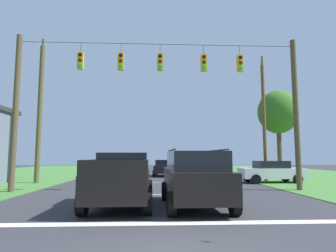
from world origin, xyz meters
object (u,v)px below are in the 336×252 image
(utility_pole_mid_right, at_px, (264,117))
(suv_black, at_px, (195,177))
(pickup_truck, at_px, (122,179))
(distant_car_far_parked, at_px, (116,166))
(distant_car_crossing_white, at_px, (271,171))
(distant_car_oncoming, at_px, (165,168))
(overhead_signal_span, at_px, (160,102))
(tree_roadside_right, at_px, (278,113))
(utility_pole_near_left, at_px, (40,111))

(utility_pole_mid_right, bearing_deg, suv_black, -122.60)
(pickup_truck, relative_size, distant_car_far_parked, 1.24)
(distant_car_crossing_white, bearing_deg, distant_car_oncoming, 133.97)
(overhead_signal_span, xyz_separation_m, distant_car_crossing_white, (7.90, 4.58, -3.98))
(distant_car_crossing_white, relative_size, tree_roadside_right, 0.57)
(utility_pole_near_left, bearing_deg, distant_car_far_parked, 72.64)
(distant_car_far_parked, relative_size, utility_pole_near_left, 0.43)
(tree_roadside_right, bearing_deg, distant_car_far_parked, 149.79)
(overhead_signal_span, height_order, utility_pole_mid_right, utility_pole_mid_right)
(distant_car_far_parked, bearing_deg, pickup_truck, -82.02)
(suv_black, bearing_deg, pickup_truck, 168.05)
(suv_black, height_order, utility_pole_mid_right, utility_pole_mid_right)
(overhead_signal_span, relative_size, tree_roadside_right, 2.06)
(overhead_signal_span, relative_size, distant_car_crossing_white, 3.58)
(pickup_truck, relative_size, distant_car_crossing_white, 1.26)
(distant_car_far_parked, relative_size, utility_pole_mid_right, 0.46)
(distant_car_oncoming, bearing_deg, pickup_truck, -97.70)
(overhead_signal_span, height_order, utility_pole_near_left, utility_pole_near_left)
(distant_car_oncoming, bearing_deg, distant_car_far_parked, 135.30)
(utility_pole_mid_right, bearing_deg, distant_car_oncoming, 139.94)
(distant_car_oncoming, bearing_deg, suv_black, -88.40)
(utility_pole_mid_right, bearing_deg, distant_car_crossing_white, -95.77)
(overhead_signal_span, relative_size, distant_car_oncoming, 3.48)
(distant_car_crossing_white, xyz_separation_m, distant_car_oncoming, (-7.18, 7.44, 0.00))
(pickup_truck, bearing_deg, utility_pole_near_left, 126.46)
(pickup_truck, xyz_separation_m, distant_car_oncoming, (2.20, 16.27, -0.18))
(distant_car_oncoming, height_order, distant_car_far_parked, same)
(distant_car_crossing_white, height_order, distant_car_oncoming, same)
(distant_car_oncoming, relative_size, distant_car_far_parked, 1.01)
(distant_car_crossing_white, bearing_deg, distant_car_far_parked, 134.52)
(utility_pole_mid_right, bearing_deg, overhead_signal_span, -143.82)
(overhead_signal_span, height_order, distant_car_far_parked, overhead_signal_span)
(distant_car_crossing_white, distance_m, distant_car_far_parked, 17.66)
(distant_car_crossing_white, relative_size, utility_pole_mid_right, 0.45)
(distant_car_oncoming, distance_m, utility_pole_near_left, 12.18)
(utility_pole_mid_right, relative_size, tree_roadside_right, 1.28)
(distant_car_crossing_white, xyz_separation_m, tree_roadside_right, (2.43, 3.97, 4.79))
(distant_car_crossing_white, relative_size, distant_car_oncoming, 0.97)
(tree_roadside_right, bearing_deg, overhead_signal_span, -140.38)
(overhead_signal_span, distance_m, pickup_truck, 5.90)
(distant_car_crossing_white, relative_size, utility_pole_near_left, 0.42)
(distant_car_far_parked, bearing_deg, utility_pole_near_left, -107.36)
(overhead_signal_span, bearing_deg, distant_car_crossing_white, 30.10)
(pickup_truck, height_order, distant_car_far_parked, pickup_truck)
(suv_black, xyz_separation_m, distant_car_oncoming, (-0.47, 16.84, -0.27))
(distant_car_far_parked, bearing_deg, distant_car_oncoming, -44.70)
(tree_roadside_right, bearing_deg, utility_pole_near_left, -169.13)
(pickup_truck, relative_size, utility_pole_mid_right, 0.57)
(distant_car_oncoming, relative_size, utility_pole_mid_right, 0.46)
(distant_car_oncoming, xyz_separation_m, utility_pole_near_left, (-9.02, -7.05, 4.17))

